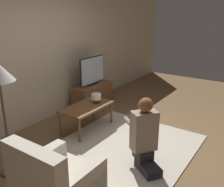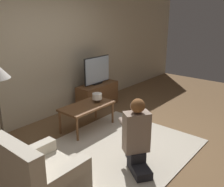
{
  "view_description": "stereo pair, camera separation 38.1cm",
  "coord_description": "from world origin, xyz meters",
  "px_view_note": "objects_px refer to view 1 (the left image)",
  "views": [
    {
      "loc": [
        -3.01,
        -1.83,
        2.08
      ],
      "look_at": [
        0.43,
        0.53,
        0.7
      ],
      "focal_mm": 40.0,
      "sensor_mm": 36.0,
      "label": 1
    },
    {
      "loc": [
        -2.78,
        -2.13,
        2.08
      ],
      "look_at": [
        0.43,
        0.53,
        0.7
      ],
      "focal_mm": 40.0,
      "sensor_mm": 36.0,
      "label": 2
    }
  ],
  "objects_px": {
    "coffee_table": "(87,108)",
    "armchair": "(57,187)",
    "table_lamp": "(96,97)",
    "person_kneeling": "(144,133)",
    "tv": "(92,71)"
  },
  "relations": [
    {
      "from": "armchair",
      "to": "person_kneeling",
      "type": "bearing_deg",
      "value": -107.18
    },
    {
      "from": "armchair",
      "to": "table_lamp",
      "type": "height_order",
      "value": "armchair"
    },
    {
      "from": "tv",
      "to": "person_kneeling",
      "type": "relative_size",
      "value": 0.75
    },
    {
      "from": "tv",
      "to": "armchair",
      "type": "relative_size",
      "value": 0.85
    },
    {
      "from": "tv",
      "to": "armchair",
      "type": "height_order",
      "value": "tv"
    },
    {
      "from": "table_lamp",
      "to": "person_kneeling",
      "type": "bearing_deg",
      "value": -116.71
    },
    {
      "from": "armchair",
      "to": "tv",
      "type": "bearing_deg",
      "value": -58.4
    },
    {
      "from": "armchair",
      "to": "coffee_table",
      "type": "bearing_deg",
      "value": -59.5
    },
    {
      "from": "person_kneeling",
      "to": "table_lamp",
      "type": "xyz_separation_m",
      "value": [
        0.68,
        1.35,
        0.05
      ]
    },
    {
      "from": "tv",
      "to": "table_lamp",
      "type": "relative_size",
      "value": 4.21
    },
    {
      "from": "coffee_table",
      "to": "armchair",
      "type": "bearing_deg",
      "value": -149.47
    },
    {
      "from": "armchair",
      "to": "person_kneeling",
      "type": "relative_size",
      "value": 0.88
    },
    {
      "from": "coffee_table",
      "to": "table_lamp",
      "type": "bearing_deg",
      "value": -8.36
    },
    {
      "from": "tv",
      "to": "coffee_table",
      "type": "distance_m",
      "value": 1.22
    },
    {
      "from": "person_kneeling",
      "to": "table_lamp",
      "type": "distance_m",
      "value": 1.52
    }
  ]
}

